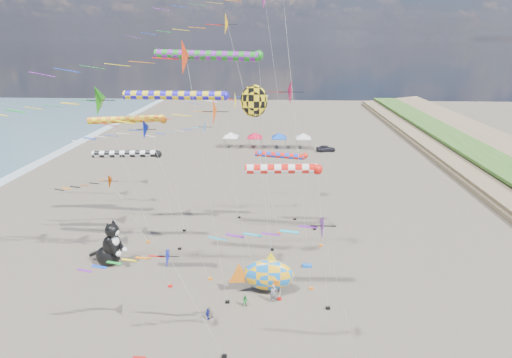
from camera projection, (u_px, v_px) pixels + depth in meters
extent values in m
cone|color=#6D219C|center=(337.00, 228.00, 23.48)|extent=(1.61, 1.73, 1.78)
cylinder|color=#B2B2B2|center=(350.00, 307.00, 25.23)|extent=(2.36, 0.02, 10.96)
cone|color=blue|center=(217.00, 126.00, 46.86)|extent=(1.72, 1.84, 1.90)
cylinder|color=#B2B2B2|center=(229.00, 174.00, 48.76)|extent=(2.43, 0.02, 11.87)
cube|color=black|center=(239.00, 217.00, 50.63)|extent=(0.36, 0.24, 0.20)
cone|color=#1F8611|center=(124.00, 100.00, 31.07)|extent=(2.38, 2.55, 2.62)
cylinder|color=#B2B2B2|center=(149.00, 201.00, 33.82)|extent=(2.45, 0.02, 17.00)
cube|color=black|center=(170.00, 286.00, 36.54)|extent=(0.36, 0.24, 0.20)
cone|color=#081EBC|center=(169.00, 127.00, 33.00)|extent=(1.69, 1.81, 1.86)
cylinder|color=#B2B2B2|center=(191.00, 208.00, 35.34)|extent=(2.95, 0.02, 14.60)
cube|color=black|center=(210.00, 279.00, 37.65)|extent=(0.36, 0.24, 0.20)
cone|color=#FFA80F|center=(246.00, 24.00, 39.27)|extent=(2.17, 2.32, 2.39)
cylinder|color=#B2B2B2|center=(264.00, 138.00, 42.97)|extent=(3.77, 0.02, 22.92)
cube|color=black|center=(279.00, 233.00, 46.63)|extent=(0.36, 0.24, 0.20)
cone|color=red|center=(196.00, 57.00, 27.72)|extent=(2.53, 2.70, 2.79)
cylinder|color=#B2B2B2|center=(214.00, 193.00, 31.04)|extent=(1.71, 0.02, 20.29)
cube|color=black|center=(227.00, 302.00, 34.32)|extent=(0.36, 0.24, 0.20)
cone|color=#F15401|center=(119.00, 183.00, 42.32)|extent=(1.69, 1.80, 1.86)
cylinder|color=#B2B2B2|center=(134.00, 214.00, 43.41)|extent=(2.61, 0.02, 7.01)
cube|color=black|center=(148.00, 242.00, 44.47)|extent=(0.36, 0.24, 0.20)
cone|color=#D20A3E|center=(296.00, 91.00, 38.37)|extent=(2.51, 2.68, 2.77)
cylinder|color=#B2B2B2|center=(309.00, 174.00, 41.07)|extent=(3.29, 0.02, 16.79)
cube|color=black|center=(321.00, 245.00, 43.73)|extent=(0.36, 0.24, 0.20)
cone|color=#E55215|center=(239.00, 111.00, 31.23)|extent=(2.18, 2.33, 2.41)
cylinder|color=#B2B2B2|center=(249.00, 206.00, 33.86)|extent=(1.59, 0.02, 16.13)
cube|color=black|center=(258.00, 287.00, 36.46)|extent=(0.36, 0.24, 0.20)
cylinder|color=#B2B2B2|center=(288.00, 118.00, 45.97)|extent=(2.28, 0.02, 25.69)
cube|color=black|center=(295.00, 219.00, 50.13)|extent=(0.36, 0.24, 0.20)
cone|color=#0F1BB5|center=(184.00, 264.00, 26.10)|extent=(1.58, 1.69, 1.74)
cylinder|color=#B2B2B2|center=(205.00, 312.00, 27.30)|extent=(2.46, 0.02, 7.60)
cube|color=black|center=(224.00, 356.00, 28.46)|extent=(0.36, 0.24, 0.20)
cylinder|color=#B2B2B2|center=(304.00, 152.00, 32.00)|extent=(2.43, 0.02, 25.86)
cube|color=black|center=(311.00, 288.00, 36.19)|extent=(0.36, 0.24, 0.20)
cylinder|color=#1F15D8|center=(173.00, 95.00, 32.74)|extent=(8.49, 0.73, 0.73)
sphere|color=#1F15D8|center=(225.00, 96.00, 32.52)|extent=(0.76, 0.76, 0.76)
cylinder|color=#B2B2B2|center=(236.00, 193.00, 35.32)|extent=(1.52, 0.02, 17.11)
cube|color=black|center=(245.00, 276.00, 38.08)|extent=(0.36, 0.24, 0.20)
cylinder|color=#18861B|center=(206.00, 55.00, 36.59)|extent=(9.64, 0.87, 0.87)
sphere|color=#18861B|center=(258.00, 55.00, 36.34)|extent=(0.91, 0.91, 0.91)
cylinder|color=#B2B2B2|center=(266.00, 161.00, 39.63)|extent=(1.52, 0.02, 20.07)
cube|color=black|center=(272.00, 249.00, 42.88)|extent=(0.36, 0.24, 0.20)
cylinder|color=black|center=(126.00, 154.00, 39.81)|extent=(6.58, 0.72, 0.72)
sphere|color=black|center=(158.00, 154.00, 39.64)|extent=(0.76, 0.76, 0.76)
cylinder|color=#B2B2B2|center=(169.00, 204.00, 41.37)|extent=(1.52, 0.02, 10.66)
cube|color=black|center=(180.00, 249.00, 43.06)|extent=(0.36, 0.24, 0.20)
cylinder|color=red|center=(280.00, 155.00, 44.72)|extent=(5.58, 0.64, 0.64)
sphere|color=red|center=(305.00, 156.00, 44.58)|extent=(0.67, 0.67, 0.67)
cylinder|color=#B2B2B2|center=(310.00, 194.00, 46.06)|extent=(1.52, 0.02, 9.17)
cube|color=black|center=(314.00, 229.00, 47.51)|extent=(0.36, 0.24, 0.20)
cylinder|color=orange|center=(126.00, 119.00, 43.09)|extent=(8.14, 0.77, 0.77)
sphere|color=orange|center=(163.00, 120.00, 42.88)|extent=(0.81, 0.81, 0.81)
cylinder|color=#B2B2B2|center=(174.00, 178.00, 45.04)|extent=(1.52, 0.02, 13.28)
cube|color=black|center=(184.00, 230.00, 47.17)|extent=(0.36, 0.24, 0.20)
cylinder|color=red|center=(281.00, 169.00, 29.69)|extent=(5.39, 0.74, 0.74)
sphere|color=red|center=(317.00, 169.00, 29.55)|extent=(0.78, 0.78, 0.78)
cylinder|color=#B2B2B2|center=(323.00, 244.00, 31.56)|extent=(1.52, 0.02, 12.36)
cube|color=black|center=(328.00, 308.00, 33.54)|extent=(0.36, 0.24, 0.20)
ellipsoid|color=yellow|center=(254.00, 101.00, 32.43)|extent=(2.20, 0.40, 2.64)
cone|color=yellow|center=(236.00, 101.00, 32.51)|extent=(0.12, 1.80, 1.80)
cylinder|color=#B2B2B2|center=(265.00, 201.00, 34.21)|extent=(2.03, 2.03, 16.71)
cube|color=black|center=(275.00, 290.00, 35.95)|extent=(0.36, 0.24, 0.20)
ellipsoid|color=blue|center=(268.00, 275.00, 35.16)|extent=(4.68, 2.41, 2.98)
cone|color=orange|center=(239.00, 274.00, 35.30)|extent=(2.18, 0.43, 2.18)
cone|color=yellow|center=(271.00, 260.00, 34.66)|extent=(1.59, 0.33, 1.59)
cylinder|color=#B2B2B2|center=(281.00, 290.00, 35.02)|extent=(0.24, 1.04, 1.36)
cube|color=red|center=(279.00, 299.00, 34.74)|extent=(0.36, 0.24, 0.20)
imported|color=slate|center=(274.00, 294.00, 34.13)|extent=(0.74, 0.60, 1.76)
imported|color=#238C3A|center=(245.00, 301.00, 33.69)|extent=(0.62, 0.53, 1.11)
imported|color=navy|center=(208.00, 314.00, 32.18)|extent=(0.47, 0.64, 1.00)
cube|color=blue|center=(307.00, 266.00, 39.71)|extent=(0.90, 0.44, 0.30)
cube|color=black|center=(267.00, 267.00, 39.56)|extent=(0.90, 0.44, 0.30)
cube|color=white|center=(231.00, 137.00, 82.78)|extent=(3.00, 3.00, 0.15)
pyramid|color=white|center=(231.00, 132.00, 82.44)|extent=(4.20, 4.20, 1.00)
cylinder|color=#999999|center=(224.00, 144.00, 82.01)|extent=(0.08, 0.08, 2.20)
cylinder|color=#999999|center=(237.00, 144.00, 81.87)|extent=(0.08, 0.08, 2.20)
cylinder|color=#999999|center=(226.00, 141.00, 84.46)|extent=(0.08, 0.08, 2.20)
cylinder|color=#999999|center=(238.00, 141.00, 84.32)|extent=(0.08, 0.08, 2.20)
cube|color=red|center=(255.00, 137.00, 82.52)|extent=(3.00, 3.00, 0.15)
pyramid|color=red|center=(255.00, 132.00, 82.18)|extent=(4.20, 4.20, 1.00)
cylinder|color=#999999|center=(248.00, 144.00, 81.75)|extent=(0.08, 0.08, 2.20)
cylinder|color=#999999|center=(261.00, 144.00, 81.61)|extent=(0.08, 0.08, 2.20)
cylinder|color=#999999|center=(249.00, 141.00, 84.20)|extent=(0.08, 0.08, 2.20)
cylinder|color=#999999|center=(261.00, 141.00, 84.06)|extent=(0.08, 0.08, 2.20)
cube|color=blue|center=(279.00, 138.00, 82.26)|extent=(3.00, 3.00, 0.15)
pyramid|color=blue|center=(279.00, 133.00, 81.91)|extent=(4.20, 4.20, 1.00)
cylinder|color=#999999|center=(273.00, 145.00, 81.49)|extent=(0.08, 0.08, 2.20)
cylinder|color=#999999|center=(285.00, 145.00, 81.35)|extent=(0.08, 0.08, 2.20)
cylinder|color=#999999|center=(273.00, 142.00, 83.94)|extent=(0.08, 0.08, 2.20)
cylinder|color=#999999|center=(285.00, 142.00, 83.80)|extent=(0.08, 0.08, 2.20)
cube|color=silver|center=(303.00, 138.00, 82.00)|extent=(3.00, 3.00, 0.15)
pyramid|color=silver|center=(304.00, 133.00, 81.65)|extent=(4.20, 4.20, 1.00)
cylinder|color=#999999|center=(297.00, 145.00, 81.23)|extent=(0.08, 0.08, 2.20)
cylinder|color=#999999|center=(310.00, 145.00, 81.09)|extent=(0.08, 0.08, 2.20)
cylinder|color=#999999|center=(297.00, 142.00, 83.67)|extent=(0.08, 0.08, 2.20)
cylinder|color=#999999|center=(309.00, 142.00, 83.54)|extent=(0.08, 0.08, 2.20)
imported|color=#26262D|center=(326.00, 148.00, 80.41)|extent=(3.99, 2.08, 1.30)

